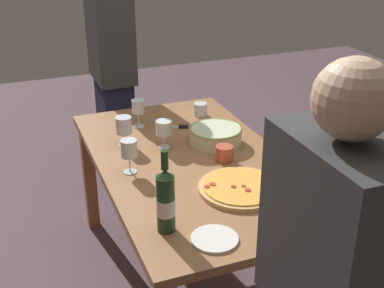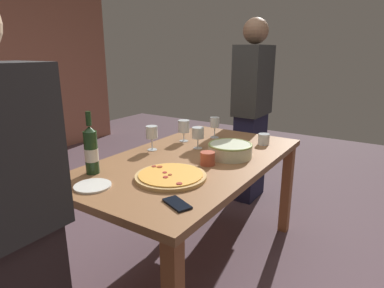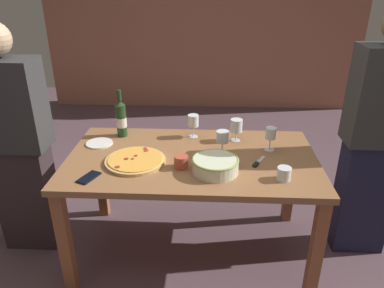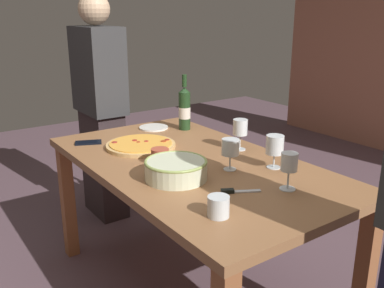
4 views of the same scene
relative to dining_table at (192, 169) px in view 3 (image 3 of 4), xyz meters
The scene contains 17 objects.
ground_plane 0.66m from the dining_table, ahead, with size 8.00×8.00×0.00m, color #5C454E.
dining_table is the anchor object (origin of this frame).
brick_wall_back 3.30m from the dining_table, 90.00° to the left, with size 4.39×0.16×2.91m, color #A76751.
pizza 0.38m from the dining_table, 164.85° to the right, with size 0.38×0.38×0.03m.
serving_bowl 0.28m from the dining_table, 52.35° to the right, with size 0.28×0.28×0.09m.
wine_bottle 0.65m from the dining_table, 149.18° to the left, with size 0.07×0.07×0.34m.
wine_glass_near_pizza 0.38m from the dining_table, 91.28° to the left, with size 0.08×0.08×0.17m.
wine_glass_by_bottle 0.44m from the dining_table, 41.94° to the left, with size 0.08×0.08×0.16m.
wine_glass_far_left 0.56m from the dining_table, 13.85° to the left, with size 0.07×0.07×0.16m.
wine_glass_far_right 0.29m from the dining_table, 22.14° to the left, with size 0.08×0.08×0.15m.
cup_amber 0.21m from the dining_table, 111.74° to the right, with size 0.09×0.09×0.08m, color #BD5239.
cup_ceramic 0.61m from the dining_table, 26.10° to the right, with size 0.08×0.08×0.08m, color white.
side_plate 0.68m from the dining_table, 166.01° to the left, with size 0.18×0.18×0.01m, color white.
cell_phone 0.66m from the dining_table, 152.58° to the right, with size 0.07×0.14×0.01m, color black.
pizza_knife 0.43m from the dining_table, 10.13° to the right, with size 0.10×0.16×0.02m.
person_host 1.21m from the dining_table, ahead, with size 0.41×0.24×1.67m.
person_guest_left 1.17m from the dining_table, behind, with size 0.43×0.24×1.58m.
Camera 3 is at (0.10, -2.10, 1.83)m, focal length 34.43 mm.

